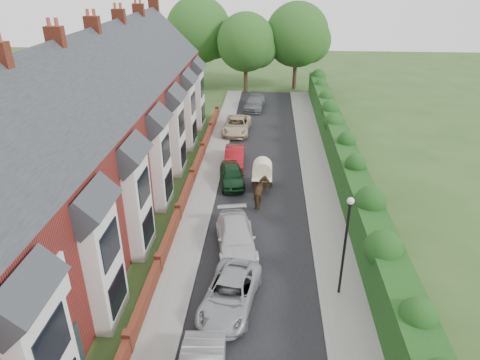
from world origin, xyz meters
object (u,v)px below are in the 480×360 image
object	(u,v)px
car_white	(236,237)
horse_cart	(262,173)
lamppost	(346,235)
car_beige	(237,125)
car_red	(235,157)
car_grey	(255,103)
horse	(261,193)
car_green	(232,175)
car_silver_b	(230,294)

from	to	relation	value
car_white	horse_cart	distance (m)	7.13
lamppost	car_beige	size ratio (longest dim) A/B	1.02
car_red	car_beige	bearing A→B (deg)	91.04
car_grey	horse	distance (m)	20.92
lamppost	car_white	bearing A→B (deg)	146.85
car_green	horse_cart	world-z (taller)	horse_cart
horse	car_beige	bearing A→B (deg)	-77.12
car_beige	horse_cart	bearing A→B (deg)	-74.26
car_beige	horse_cart	xyz separation A→B (m)	(2.57, -11.19, 0.58)
lamppost	car_white	xyz separation A→B (m)	(-5.08, 3.31, -2.58)
car_green	car_beige	xyz separation A→B (m)	(-0.44, 10.47, 0.02)
car_silver_b	horse_cart	world-z (taller)	horse_cart
car_red	horse	xyz separation A→B (m)	(2.19, -6.09, 0.18)
car_silver_b	car_red	world-z (taller)	car_red
horse	car_silver_b	bearing A→B (deg)	84.72
lamppost	car_white	size ratio (longest dim) A/B	1.05
car_white	car_green	xyz separation A→B (m)	(-0.88, 7.72, -0.03)
car_green	car_grey	size ratio (longest dim) A/B	0.83
lamppost	car_grey	xyz separation A→B (m)	(-5.00, 29.00, -2.59)
car_white	car_beige	distance (m)	18.24
horse_cart	car_silver_b	bearing A→B (deg)	-95.88
car_red	car_grey	bearing A→B (deg)	84.11
car_silver_b	lamppost	bearing A→B (deg)	21.70
car_beige	horse	size ratio (longest dim) A/B	2.47
car_silver_b	car_grey	world-z (taller)	car_grey
car_white	car_beige	xyz separation A→B (m)	(-1.32, 18.19, -0.01)
lamppost	horse	xyz separation A→B (m)	(-3.83, 8.11, -2.43)
car_white	lamppost	bearing A→B (deg)	-43.21
lamppost	car_grey	world-z (taller)	lamppost
lamppost	car_grey	size ratio (longest dim) A/B	1.07
horse_cart	horse	bearing A→B (deg)	-90.00
horse	horse_cart	world-z (taller)	horse_cart
car_red	horse	world-z (taller)	horse
car_beige	lamppost	bearing A→B (deg)	-70.64
car_red	horse_cart	world-z (taller)	horse_cart
lamppost	car_red	world-z (taller)	lamppost
car_green	lamppost	bearing A→B (deg)	-70.90
lamppost	car_red	xyz separation A→B (m)	(-6.02, 14.20, -2.61)
car_white	car_beige	size ratio (longest dim) A/B	0.97
car_beige	horse	xyz separation A→B (m)	(2.57, -13.40, 0.16)
car_silver_b	horse	size ratio (longest dim) A/B	2.31
lamppost	car_beige	bearing A→B (deg)	106.57
lamppost	car_silver_b	xyz separation A→B (m)	(-5.00, -1.08, -2.64)
horse	horse_cart	distance (m)	2.24
car_silver_b	car_white	distance (m)	4.40
car_silver_b	car_grey	bearing A→B (deg)	99.50
car_grey	car_silver_b	bearing A→B (deg)	-84.33
horse	horse_cart	xyz separation A→B (m)	(-0.00, 2.21, 0.41)
car_grey	horse_cart	world-z (taller)	horse_cart
car_grey	car_white	bearing A→B (deg)	-84.49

